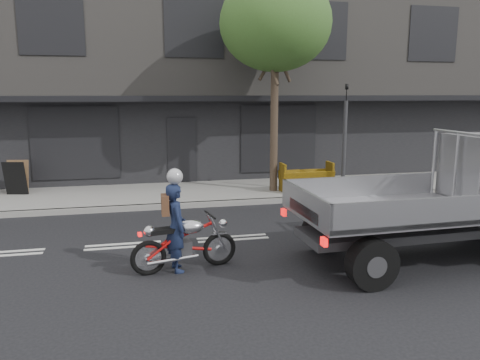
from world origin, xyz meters
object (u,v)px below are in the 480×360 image
object	(u,v)px
construction_barrier	(309,177)
sandwich_board	(15,178)
rider	(176,228)
street_tree	(275,24)
traffic_light_pole	(344,145)
motorcycle	(185,242)

from	to	relation	value
construction_barrier	sandwich_board	distance (m)	9.03
rider	construction_barrier	size ratio (longest dim) A/B	0.96
street_tree	rider	distance (m)	8.19
construction_barrier	sandwich_board	world-z (taller)	sandwich_board
traffic_light_pole	street_tree	bearing A→B (deg)	156.97
motorcycle	rider	size ratio (longest dim) A/B	1.22
motorcycle	sandwich_board	distance (m)	8.19
traffic_light_pole	motorcycle	bearing A→B (deg)	-137.45
rider	construction_barrier	world-z (taller)	rider
traffic_light_pole	rider	size ratio (longest dim) A/B	2.14
construction_barrier	rider	bearing A→B (deg)	-130.92
rider	street_tree	bearing A→B (deg)	-40.87
motorcycle	sandwich_board	bearing A→B (deg)	113.58
street_tree	rider	size ratio (longest dim) A/B	4.13
rider	construction_barrier	distance (m)	7.03
construction_barrier	sandwich_board	bearing A→B (deg)	170.01
street_tree	traffic_light_pole	xyz separation A→B (m)	(2.00, -0.85, -3.63)
traffic_light_pole	motorcycle	world-z (taller)	traffic_light_pole
traffic_light_pole	sandwich_board	size ratio (longest dim) A/B	3.37
street_tree	sandwich_board	world-z (taller)	street_tree
motorcycle	construction_barrier	bearing A→B (deg)	40.73
traffic_light_pole	rider	world-z (taller)	traffic_light_pole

